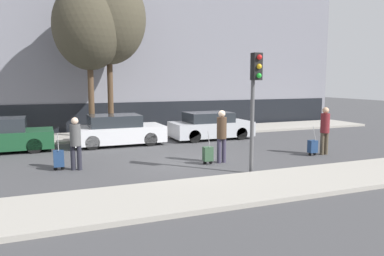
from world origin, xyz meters
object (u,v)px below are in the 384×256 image
bare_tree_near_crossing (89,27)px  trolley_left (59,159)px  trolley_center (208,154)px  traffic_light (255,89)px  parked_car_2 (210,126)px  pedestrian_left (75,140)px  parked_car_1 (117,131)px  bare_tree_down_street (108,19)px  trolley_right (313,146)px  pedestrian_center (222,133)px  pedestrian_right (325,128)px  parked_car_0 (0,136)px

bare_tree_near_crossing → trolley_left: bearing=-106.5°
trolley_center → traffic_light: traffic_light is taller
parked_car_2 → pedestrian_left: size_ratio=2.32×
parked_car_1 → parked_car_2: size_ratio=1.01×
trolley_left → bare_tree_near_crossing: 8.08m
trolley_center → traffic_light: bearing=-66.9°
traffic_light → bare_tree_down_street: 10.16m
trolley_left → trolley_right: (9.10, -1.15, -0.03)m
parked_car_1 → trolley_right: (6.45, -5.22, -0.28)m
parked_car_1 → trolley_left: (-2.64, -4.08, -0.25)m
trolley_center → bare_tree_down_street: bearing=104.8°
parked_car_1 → pedestrian_center: pedestrian_center is taller
pedestrian_center → bare_tree_near_crossing: (-3.51, 7.04, 4.31)m
pedestrian_left → pedestrian_center: size_ratio=0.92×
trolley_right → bare_tree_down_street: bearing=129.5°
pedestrian_left → trolley_center: size_ratio=1.48×
pedestrian_left → pedestrian_right: bearing=12.3°
trolley_center → traffic_light: 2.94m
pedestrian_center → bare_tree_down_street: bearing=102.5°
pedestrian_left → bare_tree_down_street: size_ratio=0.21×
parked_car_2 → bare_tree_near_crossing: (-5.41, 2.01, 4.74)m
parked_car_1 → pedestrian_left: size_ratio=2.35×
pedestrian_center → bare_tree_down_street: bare_tree_down_street is taller
pedestrian_right → parked_car_1: bearing=143.2°
traffic_light → parked_car_0: bearing=137.7°
parked_car_0 → trolley_center: parked_car_0 is taller
trolley_center → parked_car_2: bearing=64.4°
pedestrian_right → trolley_left: bearing=173.1°
trolley_right → parked_car_2: bearing=109.8°
parked_car_1 → parked_car_2: 4.57m
traffic_light → pedestrian_right: bearing=21.2°
pedestrian_right → bare_tree_down_street: bearing=131.8°
trolley_left → trolley_right: 9.17m
parked_car_0 → parked_car_2: 9.25m
parked_car_0 → parked_car_1: parked_car_0 is taller
parked_car_2 → trolley_left: size_ratio=3.32×
parked_car_1 → pedestrian_left: bearing=-116.5°
parked_car_0 → parked_car_1: bearing=-0.5°
trolley_right → bare_tree_down_street: 11.32m
trolley_center → trolley_right: 4.33m
trolley_left → traffic_light: bearing=-26.5°
pedestrian_center → bare_tree_down_street: 9.20m
trolley_right → bare_tree_down_street: (-6.30, 7.64, 5.49)m
parked_car_1 → bare_tree_down_street: (0.15, 2.42, 5.21)m
parked_car_1 → traffic_light: 7.66m
traffic_light → trolley_left: bearing=153.5°
parked_car_1 → pedestrian_center: size_ratio=2.17×
pedestrian_left → trolley_left: (-0.52, 0.17, -0.58)m
bare_tree_near_crossing → pedestrian_left: bearing=-101.6°
trolley_center → trolley_left: bearing=168.1°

